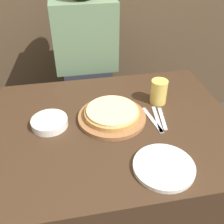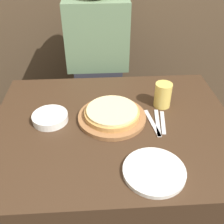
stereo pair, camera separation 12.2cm
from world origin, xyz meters
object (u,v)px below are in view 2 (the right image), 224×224
Objects in this scene: pizza_on_board at (112,115)px; side_bowl at (50,118)px; fork at (152,123)px; beer_glass at (163,94)px; dinner_knife at (158,123)px; spoon at (163,122)px; diner_person at (98,74)px; dinner_plate at (154,171)px.

pizza_on_board reaches higher than side_bowl.
beer_glass is at bearing 62.36° from fork.
pizza_on_board is 1.61× the size of dinner_knife.
side_bowl reaches higher than spoon.
beer_glass is 0.62× the size of dinner_knife.
side_bowl is (-0.55, -0.09, -0.05)m from beer_glass.
fork is 0.15× the size of diner_person.
pizza_on_board is at bearing -159.53° from beer_glass.
dinner_plate is (0.14, -0.34, -0.02)m from pizza_on_board.
dinner_plate reaches higher than dinner_knife.
spoon is (-0.02, -0.14, -0.07)m from beer_glass.
side_bowl is 0.83× the size of dinner_knife.
fork is at bearing -117.64° from beer_glass.
fork is at bearing -69.58° from diner_person.
dinner_knife and spoon have the same top height.
fork is 0.05m from spoon.
pizza_on_board is 1.89× the size of spoon.
pizza_on_board is 1.36× the size of dinner_plate.
dinner_plate is at bearing -68.22° from pizza_on_board.
dinner_plate is 0.18× the size of diner_person.
beer_glass reaches higher than dinner_knife.
fork and spoon have the same top height.
beer_glass is at bearing 9.64° from side_bowl.
side_bowl is at bearing 179.30° from pizza_on_board.
dinner_knife is at bearing -67.66° from diner_person.
diner_person reaches higher than side_bowl.
beer_glass is 0.53× the size of dinner_plate.
dinner_plate is at bearing -108.60° from spoon.
spoon is at bearing -5.31° from side_bowl.
pizza_on_board is 0.61m from diner_person.
spoon is at bearing 0.00° from dinner_knife.
diner_person is (-0.06, 0.60, -0.10)m from pizza_on_board.
dinner_plate reaches higher than spoon.
side_bowl is at bearing 174.69° from spoon.
dinner_knife is at bearing -109.15° from beer_glass.
beer_glass is at bearing -58.01° from diner_person.
fork is (0.47, -0.05, -0.02)m from side_bowl.
beer_glass reaches higher than spoon.
diner_person reaches higher than dinner_knife.
beer_glass reaches higher than pizza_on_board.
fork is (0.05, 0.29, -0.01)m from dinner_plate.
beer_glass reaches higher than dinner_plate.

